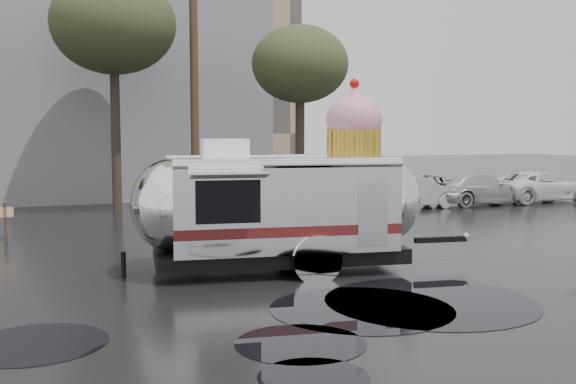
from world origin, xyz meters
name	(u,v)px	position (x,y,z in m)	size (l,w,h in m)	color
ground	(289,327)	(0.00, 0.00, 0.00)	(120.00, 120.00, 0.00)	black
puddles	(308,315)	(0.52, 0.47, 0.00)	(11.81, 6.80, 0.01)	black
utility_pole	(194,77)	(2.50, 14.00, 4.62)	(1.60, 0.28, 9.00)	#473323
tree_mid	(113,25)	(0.00, 15.00, 6.34)	(4.20, 4.20, 8.03)	#382D26
tree_right	(300,65)	(6.00, 13.00, 5.06)	(3.36, 3.36, 6.42)	#382D26
parked_cars	(453,187)	(11.78, 12.00, 0.72)	(13.20, 1.90, 1.50)	silver
airstream_trailer	(283,202)	(1.48, 3.72, 1.37)	(7.14, 3.19, 3.89)	silver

